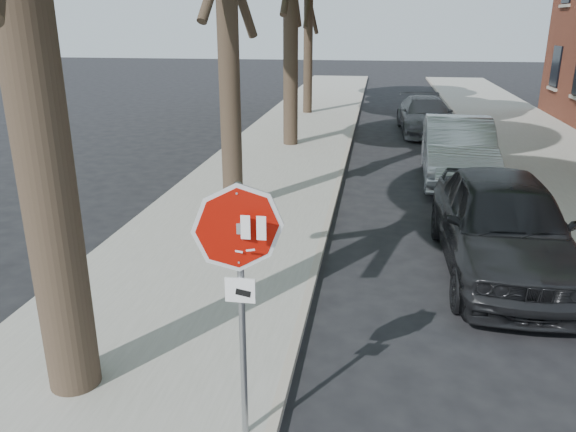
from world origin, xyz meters
The scene contains 8 objects.
sidewalk_left centered at (-2.50, 12.00, 0.06)m, with size 4.00×55.00×0.12m, color gray.
sidewalk_right centered at (6.00, 12.00, 0.06)m, with size 4.00×55.00×0.12m, color gray.
curb_left centered at (-0.45, 12.00, 0.07)m, with size 0.12×55.00×0.13m, color #9E9384.
curb_right centered at (3.95, 12.00, 0.07)m, with size 0.12×55.00×0.13m, color #9E9384.
stop_sign centered at (-0.70, -0.03, 1.95)m, with size 0.76×0.34×2.61m.
car_a centered at (2.60, 4.72, 0.84)m, with size 1.98×4.92×1.68m, color black.
car_b centered at (2.60, 10.66, 0.81)m, with size 1.71×4.91×1.62m, color #A3A7AB.
car_c centered at (2.24, 17.36, 0.67)m, with size 1.86×4.58×1.33m, color #515156.
Camera 1 is at (0.44, -4.49, 4.02)m, focal length 35.00 mm.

